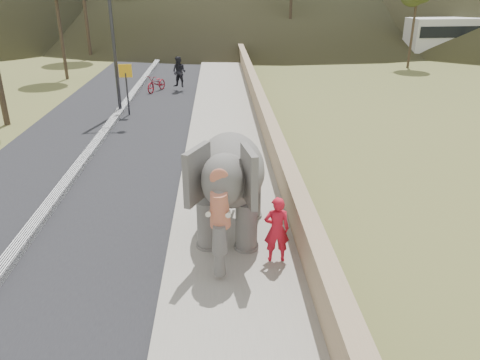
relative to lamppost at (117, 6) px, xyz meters
name	(u,v)px	position (x,y,z in m)	size (l,w,h in m)	color
road	(86,160)	(-0.31, -6.56, -4.86)	(7.00, 120.00, 0.03)	black
median	(86,158)	(-0.31, -6.56, -4.76)	(0.35, 120.00, 0.22)	black
walkway	(227,156)	(4.69, -6.56, -4.80)	(3.00, 120.00, 0.15)	#9E9687
parapet	(273,143)	(6.34, -6.56, -4.32)	(0.30, 120.00, 1.10)	tan
lamppost	(117,6)	(0.00, 0.00, 0.00)	(1.76, 0.36, 8.00)	#323136
signboard	(126,81)	(0.19, -0.46, -3.23)	(0.60, 0.08, 2.40)	#2D2D33
distant_car	(424,45)	(22.79, 19.60, -4.15)	(1.70, 4.23, 1.44)	silver
bus_white	(470,37)	(26.06, 18.19, -3.32)	(2.50, 11.00, 3.10)	silver
elephant_and_man	(231,183)	(4.71, -12.16, -3.44)	(2.36, 3.77, 2.58)	slate
motorcyclist	(167,78)	(1.50, 4.75, -4.10)	(2.52, 1.94, 1.98)	maroon
trees	(234,9)	(5.56, 10.69, -0.67)	(47.80, 44.06, 9.72)	#473828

